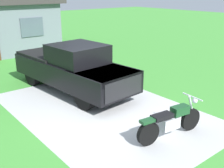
# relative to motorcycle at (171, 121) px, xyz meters

# --- Properties ---
(ground_plane) EXTENTS (80.00, 80.00, 0.00)m
(ground_plane) POSITION_rel_motorcycle_xyz_m (-0.39, 2.52, -0.47)
(ground_plane) COLOR green
(driveway_pad) EXTENTS (4.98, 7.59, 0.01)m
(driveway_pad) POSITION_rel_motorcycle_xyz_m (-0.39, 2.52, -0.47)
(driveway_pad) COLOR #BBBBBB
(driveway_pad) RESTS_ON ground
(motorcycle) EXTENTS (2.21, 0.70, 1.09)m
(motorcycle) POSITION_rel_motorcycle_xyz_m (0.00, 0.00, 0.00)
(motorcycle) COLOR black
(motorcycle) RESTS_ON ground
(pickup_truck) EXTENTS (2.47, 5.77, 1.90)m
(pickup_truck) POSITION_rel_motorcycle_xyz_m (-0.12, 4.92, 0.48)
(pickup_truck) COLOR black
(pickup_truck) RESTS_ON ground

